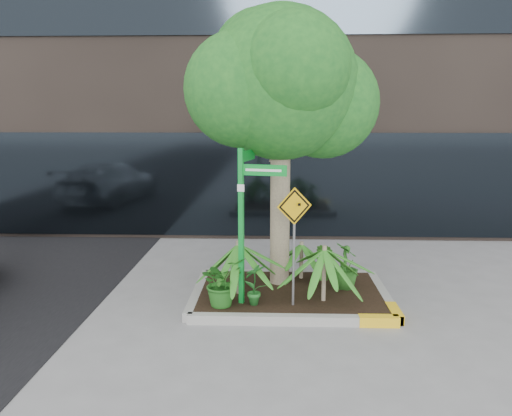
{
  "coord_description": "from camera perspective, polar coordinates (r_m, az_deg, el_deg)",
  "views": [
    {
      "loc": [
        -0.1,
        -7.91,
        3.12
      ],
      "look_at": [
        -0.38,
        0.2,
        1.61
      ],
      "focal_mm": 35.0,
      "sensor_mm": 36.0,
      "label": 1
    }
  ],
  "objects": [
    {
      "name": "ground",
      "position": [
        8.51,
        2.59,
        -10.98
      ],
      "size": [
        80.0,
        80.0,
        0.0
      ],
      "primitive_type": "plane",
      "color": "gray",
      "rests_on": "ground"
    },
    {
      "name": "planter",
      "position": [
        8.73,
        4.12,
        -9.71
      ],
      "size": [
        3.35,
        2.36,
        0.15
      ],
      "color": "#9E9E99",
      "rests_on": "ground"
    },
    {
      "name": "tree",
      "position": [
        8.67,
        2.88,
        14.0
      ],
      "size": [
        3.33,
        2.95,
        4.99
      ],
      "color": "tan",
      "rests_on": "ground"
    },
    {
      "name": "palm_front",
      "position": [
        8.07,
        7.84,
        -4.7
      ],
      "size": [
        1.04,
        1.04,
        1.15
      ],
      "color": "tan",
      "rests_on": "ground"
    },
    {
      "name": "palm_left",
      "position": [
        8.32,
        -2.08,
        -4.16
      ],
      "size": [
        1.03,
        1.03,
        1.15
      ],
      "color": "tan",
      "rests_on": "ground"
    },
    {
      "name": "palm_back",
      "position": [
        9.19,
        5.23,
        -4.13
      ],
      "size": [
        0.78,
        0.78,
        0.87
      ],
      "color": "tan",
      "rests_on": "ground"
    },
    {
      "name": "shrub_a",
      "position": [
        7.96,
        -3.93,
        -8.42
      ],
      "size": [
        0.98,
        0.98,
        0.77
      ],
      "primitive_type": "imported",
      "rotation": [
        0.0,
        0.0,
        0.8
      ],
      "color": "#20601B",
      "rests_on": "planter"
    },
    {
      "name": "shrub_b",
      "position": [
        8.86,
        10.21,
        -6.49
      ],
      "size": [
        0.55,
        0.55,
        0.8
      ],
      "primitive_type": "imported",
      "rotation": [
        0.0,
        0.0,
        1.82
      ],
      "color": "#255F1C",
      "rests_on": "planter"
    },
    {
      "name": "shrub_c",
      "position": [
        7.99,
        -0.18,
        -8.63
      ],
      "size": [
        0.51,
        0.51,
        0.69
      ],
      "primitive_type": "imported",
      "rotation": [
        0.0,
        0.0,
        3.87
      ],
      "color": "#206924",
      "rests_on": "planter"
    },
    {
      "name": "shrub_d",
      "position": [
        9.21,
        7.83,
        -6.1
      ],
      "size": [
        0.53,
        0.53,
        0.7
      ],
      "primitive_type": "imported",
      "rotation": [
        0.0,
        0.0,
        5.32
      ],
      "color": "#285D1B",
      "rests_on": "planter"
    },
    {
      "name": "street_sign_post",
      "position": [
        7.81,
        -1.24,
        -0.48
      ],
      "size": [
        0.76,
        0.89,
        2.63
      ],
      "rotation": [
        0.0,
        0.0,
        -0.25
      ],
      "color": "#0E9C30",
      "rests_on": "ground"
    },
    {
      "name": "cattle_sign",
      "position": [
        7.72,
        4.38,
        -2.13
      ],
      "size": [
        0.54,
        0.24,
        1.89
      ],
      "rotation": [
        0.0,
        0.0,
        0.39
      ],
      "color": "slate",
      "rests_on": "ground"
    }
  ]
}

